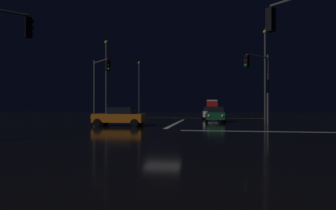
{
  "coord_description": "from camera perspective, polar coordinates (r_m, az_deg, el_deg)",
  "views": [
    {
      "loc": [
        3.32,
        -19.22,
        1.68
      ],
      "look_at": [
        -1.4,
        11.84,
        1.77
      ],
      "focal_mm": 30.28,
      "sensor_mm": 36.0,
      "label": 1
    }
  ],
  "objects": [
    {
      "name": "sedan_green",
      "position": [
        29.83,
        9.51,
        -1.86
      ],
      "size": [
        2.02,
        4.33,
        1.57
      ],
      "color": "#14512D",
      "rests_on": "ground"
    },
    {
      "name": "ground",
      "position": [
        19.58,
        -1.17,
        -5.24
      ],
      "size": [
        120.0,
        120.0,
        0.1
      ],
      "primitive_type": "cube",
      "color": "black"
    },
    {
      "name": "sedan_blue",
      "position": [
        42.22,
        8.63,
        -1.36
      ],
      "size": [
        2.02,
        4.33,
        1.57
      ],
      "color": "navy",
      "rests_on": "ground"
    },
    {
      "name": "streetlamp_left_near",
      "position": [
        35.62,
        -12.32,
        6.06
      ],
      "size": [
        0.44,
        0.44,
        9.68
      ],
      "color": "#424247",
      "rests_on": "ground"
    },
    {
      "name": "streetlamp_right_near",
      "position": [
        33.86,
        18.96,
        6.87
      ],
      "size": [
        0.44,
        0.44,
        10.23
      ],
      "color": "#424247",
      "rests_on": "ground"
    },
    {
      "name": "sedan_silver",
      "position": [
        54.08,
        9.03,
        -1.1
      ],
      "size": [
        2.02,
        4.33,
        1.57
      ],
      "color": "#B7B7BC",
      "rests_on": "ground"
    },
    {
      "name": "traffic_signal_ne",
      "position": [
        27.44,
        17.91,
        5.58
      ],
      "size": [
        2.53,
        2.53,
        6.52
      ],
      "color": "#4C4C51",
      "rests_on": "ground"
    },
    {
      "name": "crosswalk_bar_east",
      "position": [
        19.94,
        23.29,
        -4.99
      ],
      "size": [
        14.12,
        0.4,
        0.01
      ],
      "color": "white",
      "rests_on": "ground"
    },
    {
      "name": "stop_line_north",
      "position": [
        27.72,
        1.74,
        -3.64
      ],
      "size": [
        0.35,
        14.12,
        0.01
      ],
      "color": "white",
      "rests_on": "ground"
    },
    {
      "name": "streetlamp_left_far",
      "position": [
        50.82,
        -5.83,
        4.13
      ],
      "size": [
        0.44,
        0.44,
        9.59
      ],
      "color": "#424247",
      "rests_on": "ground"
    },
    {
      "name": "box_truck",
      "position": [
        68.51,
        8.86,
        -0.15
      ],
      "size": [
        2.68,
        8.28,
        3.08
      ],
      "color": "red",
      "rests_on": "ground"
    },
    {
      "name": "sedan_orange_crossing",
      "position": [
        23.98,
        -9.7,
        -2.27
      ],
      "size": [
        4.33,
        2.02,
        1.57
      ],
      "color": "#C66014",
      "rests_on": "ground"
    },
    {
      "name": "sedan_gray",
      "position": [
        48.16,
        9.19,
        -1.22
      ],
      "size": [
        2.02,
        4.33,
        1.57
      ],
      "color": "slate",
      "rests_on": "ground"
    },
    {
      "name": "traffic_signal_nw",
      "position": [
        29.15,
        -13.56,
        5.15
      ],
      "size": [
        2.69,
        2.69,
        6.42
      ],
      "color": "#4C4C51",
      "rests_on": "ground"
    },
    {
      "name": "sedan_black",
      "position": [
        60.58,
        8.94,
        -1.0
      ],
      "size": [
        2.02,
        4.33,
        1.57
      ],
      "color": "black",
      "rests_on": "ground"
    },
    {
      "name": "traffic_signal_se",
      "position": [
        12.73,
        28.38,
        12.34
      ],
      "size": [
        2.99,
        2.99,
        6.47
      ],
      "color": "#4C4C51",
      "rests_on": "ground"
    },
    {
      "name": "sedan_white",
      "position": [
        36.12,
        8.56,
        -1.56
      ],
      "size": [
        2.02,
        4.33,
        1.57
      ],
      "color": "silver",
      "rests_on": "ground"
    },
    {
      "name": "centre_line_ns",
      "position": [
        39.24,
        3.78,
        -2.62
      ],
      "size": [
        22.0,
        0.15,
        0.01
      ],
      "color": "yellow",
      "rests_on": "ground"
    }
  ]
}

